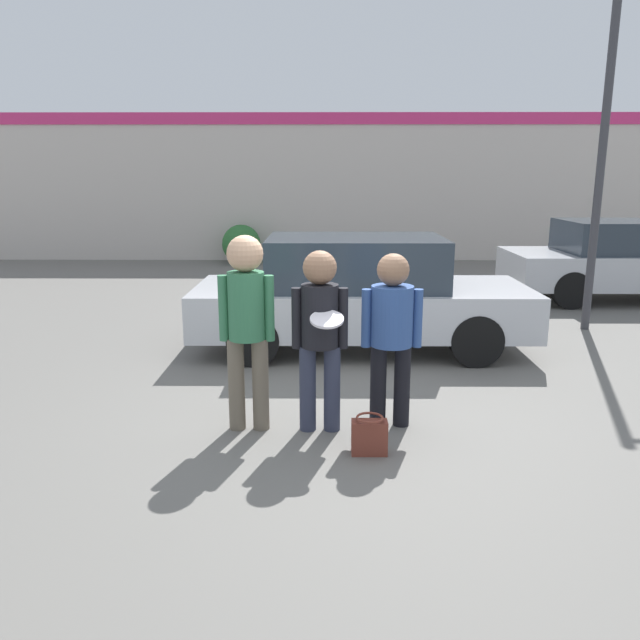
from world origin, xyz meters
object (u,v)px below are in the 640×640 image
Objects in this scene: person_right at (392,325)px; shrub at (241,244)px; person_middle_with_frisbee at (320,327)px; parked_car_near at (359,294)px; parked_car_far at (628,260)px; handbag at (369,436)px; street_lamp at (629,99)px; person_left at (247,316)px.

shrub is at bearing 104.45° from person_right.
person_middle_with_frisbee is 0.38× the size of parked_car_near.
parked_car_near is 6.20m from parked_car_far.
street_lamp is at bearing 48.38° from handbag.
shrub is at bearing 101.07° from person_middle_with_frisbee.
shrub is (-2.80, 10.85, -0.46)m from person_right.
parked_car_far is (5.17, 3.41, -0.01)m from parked_car_near.
person_left is 0.66m from person_middle_with_frisbee.
person_right is 11.22m from shrub.
person_middle_with_frisbee is 0.66m from person_right.
street_lamp reaches higher than person_middle_with_frisbee.
street_lamp is at bearing 16.11° from parked_car_near.
parked_car_far is 4.39× the size of shrub.
person_middle_with_frisbee is at bearing -100.28° from parked_car_near.
street_lamp is 5.25× the size of shrub.
person_right is at bearing 10.39° from person_middle_with_frisbee.
parked_car_far is 8.52m from handbag.
shrub is (-7.82, 4.79, -0.23)m from parked_car_far.
shrub is (-2.15, 10.97, -0.47)m from person_middle_with_frisbee.
parked_car_far is at bearing 47.45° from person_middle_with_frisbee.
street_lamp reaches higher than shrub.
person_left is 0.40× the size of parked_car_far.
person_middle_with_frisbee is 8.39m from parked_car_far.
street_lamp reaches higher than handbag.
person_left is 11.07m from shrub.
handbag is at bearing -131.62° from street_lamp.
person_right reaches higher than shrub.
street_lamp is at bearing 45.72° from person_right.
shrub is at bearing 107.89° from parked_car_near.
person_right reaches higher than handbag.
handbag is (-3.88, -4.37, -3.16)m from street_lamp.
parked_car_near is (0.50, 2.77, -0.23)m from person_middle_with_frisbee.
person_left is 1.77× the size of shrub.
person_left is at bearing 153.68° from handbag.
parked_car_near is at bearing 67.22° from person_left.
person_middle_with_frisbee reaches higher than person_right.
parked_car_near reaches higher than parked_car_far.
person_middle_with_frisbee reaches higher than handbag.
street_lamp is (3.80, 1.10, 2.58)m from parked_car_near.
shrub is 11.77m from handbag.
person_left is 5.35× the size of handbag.
person_left is 1.31m from person_right.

